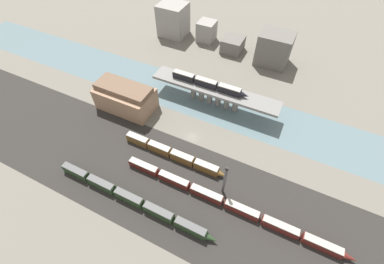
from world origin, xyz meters
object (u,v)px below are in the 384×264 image
object	(u,v)px
train_yard_near	(132,199)
warehouse_building	(126,97)
signal_tower	(225,181)
train_on_bridge	(209,84)
train_yard_mid	(228,204)
train_yard_far	(173,154)

from	to	relation	value
train_yard_near	warehouse_building	distance (m)	49.21
warehouse_building	signal_tower	bearing A→B (deg)	-20.66
train_on_bridge	signal_tower	xyz separation A→B (m)	(24.18, -41.64, -2.84)
train_yard_mid	warehouse_building	distance (m)	65.82
train_yard_near	train_yard_mid	bearing A→B (deg)	23.29
train_yard_mid	signal_tower	distance (m)	8.45
train_yard_far	warehouse_building	bearing A→B (deg)	154.50
warehouse_building	signal_tower	size ratio (longest dim) A/B	1.62
train_yard_far	signal_tower	xyz separation A→B (m)	(23.56, -5.56, 6.03)
train_yard_near	train_yard_far	bearing A→B (deg)	80.82
train_yard_far	signal_tower	bearing A→B (deg)	-13.28
train_yard_near	train_yard_far	distance (m)	23.60
train_on_bridge	signal_tower	distance (m)	48.24
train_on_bridge	train_yard_far	world-z (taller)	train_on_bridge
warehouse_building	signal_tower	distance (m)	60.78
train_on_bridge	train_yard_far	size ratio (longest dim) A/B	0.83
signal_tower	train_yard_far	bearing A→B (deg)	166.72
train_yard_near	warehouse_building	bearing A→B (deg)	127.00
train_yard_mid	warehouse_building	bearing A→B (deg)	156.78
train_yard_mid	warehouse_building	xyz separation A→B (m)	(-60.36, 25.89, 4.38)
train_yard_near	warehouse_building	size ratio (longest dim) A/B	2.43
train_yard_mid	signal_tower	world-z (taller)	signal_tower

